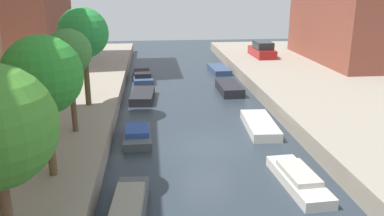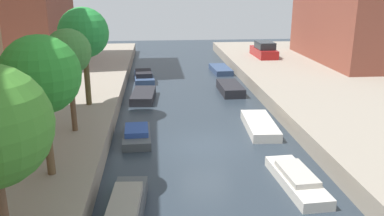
{
  "view_description": "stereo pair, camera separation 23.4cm",
  "coord_description": "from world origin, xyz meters",
  "views": [
    {
      "loc": [
        -2.74,
        -19.34,
        8.11
      ],
      "look_at": [
        -0.37,
        3.66,
        0.96
      ],
      "focal_mm": 37.31,
      "sensor_mm": 36.0,
      "label": 1
    },
    {
      "loc": [
        -2.51,
        -19.36,
        8.11
      ],
      "look_at": [
        -0.37,
        3.66,
        0.96
      ],
      "focal_mm": 37.31,
      "sensor_mm": 36.0,
      "label": 2
    }
  ],
  "objects": [
    {
      "name": "street_tree_4",
      "position": [
        -6.69,
        4.89,
        5.37
      ],
      "size": [
        2.98,
        2.98,
        5.91
      ],
      "color": "brown",
      "rests_on": "quay_left"
    },
    {
      "name": "moored_boat_left_5",
      "position": [
        -3.58,
        15.49,
        0.36
      ],
      "size": [
        1.96,
        4.7,
        0.86
      ],
      "color": "#33476B",
      "rests_on": "ground_plane"
    },
    {
      "name": "street_tree_2",
      "position": [
        -6.69,
        -4.68,
        4.95
      ],
      "size": [
        2.93,
        2.93,
        5.45
      ],
      "color": "brown",
      "rests_on": "quay_left"
    },
    {
      "name": "street_tree_3",
      "position": [
        -6.69,
        0.24,
        4.98
      ],
      "size": [
        2.23,
        2.23,
        5.15
      ],
      "color": "brown",
      "rests_on": "quay_left"
    },
    {
      "name": "ground_plane",
      "position": [
        0.0,
        0.0,
        0.0
      ],
      "size": [
        84.0,
        84.0,
        0.0
      ],
      "primitive_type": "plane",
      "color": "#28333D"
    },
    {
      "name": "moored_boat_left_2",
      "position": [
        -3.72,
        -6.63,
        0.39
      ],
      "size": [
        1.51,
        4.58,
        0.92
      ],
      "color": "#4C5156",
      "rests_on": "ground_plane"
    },
    {
      "name": "moored_boat_left_4",
      "position": [
        -3.46,
        9.17,
        0.3
      ],
      "size": [
        1.87,
        3.99,
        0.59
      ],
      "color": "#232328",
      "rests_on": "ground_plane"
    },
    {
      "name": "low_block_right",
      "position": [
        18.0,
        18.07,
        4.29
      ],
      "size": [
        10.0,
        14.73,
        6.59
      ],
      "primitive_type": "cube",
      "color": "brown",
      "rests_on": "quay_right"
    },
    {
      "name": "moored_boat_right_4",
      "position": [
        3.3,
        10.58,
        0.34
      ],
      "size": [
        1.65,
        3.98,
        0.68
      ],
      "color": "#232328",
      "rests_on": "ground_plane"
    },
    {
      "name": "moored_boat_left_3",
      "position": [
        -3.63,
        1.11,
        0.31
      ],
      "size": [
        1.59,
        3.38,
        0.73
      ],
      "color": "#4C5156",
      "rests_on": "ground_plane"
    },
    {
      "name": "moored_boat_right_5",
      "position": [
        3.77,
        18.23,
        0.25
      ],
      "size": [
        1.83,
        4.12,
        0.51
      ],
      "color": "#33476B",
      "rests_on": "ground_plane"
    },
    {
      "name": "moored_boat_right_2",
      "position": [
        3.27,
        -4.73,
        0.29
      ],
      "size": [
        1.58,
        4.35,
        0.69
      ],
      "color": "beige",
      "rests_on": "ground_plane"
    },
    {
      "name": "moored_boat_right_3",
      "position": [
        3.47,
        2.11,
        0.26
      ],
      "size": [
        1.83,
        4.5,
        0.53
      ],
      "color": "beige",
      "rests_on": "ground_plane"
    },
    {
      "name": "parked_car",
      "position": [
        8.68,
        20.76,
        1.66
      ],
      "size": [
        1.89,
        4.62,
        1.57
      ],
      "color": "maroon",
      "rests_on": "quay_right"
    }
  ]
}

